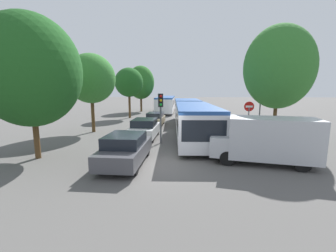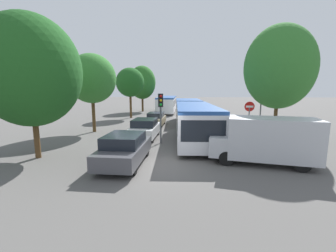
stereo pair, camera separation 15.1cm
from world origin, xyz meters
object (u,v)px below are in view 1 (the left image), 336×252
object	(u,v)px
direction_sign_post	(260,104)
tree_left_mid	(91,79)
articulated_bus	(191,114)
tree_right_near	(278,69)
queued_car_graphite	(126,149)
queued_car_white	(145,128)
tree_left_far	(129,83)
city_bus_rear	(166,103)
white_van	(267,139)
queued_car_tan	(155,119)
no_entry_sign	(249,115)
tree_left_near	(30,71)
traffic_light	(161,107)
tree_left_distant	(141,83)

from	to	relation	value
direction_sign_post	tree_left_mid	world-z (taller)	tree_left_mid
articulated_bus	tree_right_near	xyz separation A→B (m)	(5.90, -3.39, 3.56)
queued_car_graphite	queued_car_white	size ratio (longest dim) A/B	1.03
queued_car_graphite	tree_left_far	world-z (taller)	tree_left_far
articulated_bus	tree_right_near	world-z (taller)	tree_right_near
city_bus_rear	white_van	xyz separation A→B (m)	(7.07, -25.56, -0.21)
articulated_bus	queued_car_tan	world-z (taller)	articulated_bus
no_entry_sign	tree_left_near	distance (m)	13.80
articulated_bus	direction_sign_post	xyz separation A→B (m)	(5.41, -1.64, 1.07)
queued_car_tan	white_van	bearing A→B (deg)	-147.15
city_bus_rear	no_entry_sign	xyz separation A→B (m)	(7.60, -20.35, 0.43)
queued_car_graphite	direction_sign_post	world-z (taller)	direction_sign_post
articulated_bus	traffic_light	xyz separation A→B (m)	(-2.19, -4.81, 1.01)
white_van	tree_left_near	bearing A→B (deg)	11.17
direction_sign_post	tree_left_distant	size ratio (longest dim) A/B	0.48
city_bus_rear	tree_left_distant	world-z (taller)	tree_left_distant
articulated_bus	queued_car_graphite	xyz separation A→B (m)	(-3.47, -9.34, -0.72)
tree_left_mid	tree_right_near	size ratio (longest dim) A/B	0.83
queued_car_white	white_van	distance (m)	8.90
no_entry_sign	queued_car_tan	bearing A→B (deg)	-129.58
direction_sign_post	tree_left_mid	distance (m)	14.05
city_bus_rear	queued_car_tan	xyz separation A→B (m)	(0.03, -14.10, -0.77)
tree_left_mid	tree_left_distant	world-z (taller)	tree_left_distant
articulated_bus	queued_car_tan	xyz separation A→B (m)	(-3.53, 2.74, -0.80)
queued_car_graphite	white_van	size ratio (longest dim) A/B	0.84
queued_car_graphite	tree_left_far	bearing A→B (deg)	14.17
queued_car_white	queued_car_tan	xyz separation A→B (m)	(0.03, 6.08, -0.07)
city_bus_rear	no_entry_sign	world-z (taller)	no_entry_sign
queued_car_white	tree_right_near	size ratio (longest dim) A/B	0.53
tree_left_far	tree_left_mid	bearing A→B (deg)	-94.97
traffic_light	articulated_bus	bearing A→B (deg)	141.60
no_entry_sign	white_van	bearing A→B (deg)	-5.82
no_entry_sign	city_bus_rear	bearing A→B (deg)	-159.52
city_bus_rear	tree_left_mid	world-z (taller)	tree_left_mid
tree_left_near	queued_car_white	bearing A→B (deg)	47.66
queued_car_white	traffic_light	world-z (taller)	traffic_light
city_bus_rear	no_entry_sign	bearing A→B (deg)	-160.34
queued_car_white	no_entry_sign	world-z (taller)	no_entry_sign
white_van	tree_left_distant	distance (m)	28.83
no_entry_sign	direction_sign_post	xyz separation A→B (m)	(1.38, 1.87, 0.68)
tree_right_near	traffic_light	bearing A→B (deg)	-170.04
white_van	direction_sign_post	xyz separation A→B (m)	(1.91, 7.09, 1.31)
queued_car_graphite	tree_left_mid	distance (m)	10.39
queued_car_white	tree_right_near	xyz separation A→B (m)	(9.45, -0.05, 4.30)
articulated_bus	traffic_light	size ratio (longest dim) A/B	5.14
tree_left_distant	tree_right_near	xyz separation A→B (m)	(13.70, -20.94, 0.24)
articulated_bus	tree_left_mid	distance (m)	9.09
no_entry_sign	tree_left_far	xyz separation A→B (m)	(-11.65, 12.38, 2.59)
queued_car_graphite	tree_right_near	bearing A→B (deg)	-56.24
queued_car_graphite	tree_left_mid	xyz separation A→B (m)	(-5.02, 8.27, 3.80)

